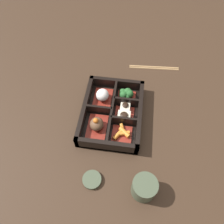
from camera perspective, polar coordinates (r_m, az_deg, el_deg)
ground_plane at (r=0.78m, az=0.00°, el=-1.02°), size 3.00×3.00×0.00m
bento_base at (r=0.77m, az=0.00°, el=-0.82°), size 0.27×0.20×0.01m
bento_rim at (r=0.76m, az=0.14°, el=0.01°), size 0.27×0.20×0.05m
bowl_stew at (r=0.73m, az=-4.02°, el=-3.33°), size 0.10×0.07×0.05m
bowl_rice at (r=0.79m, az=-2.50°, el=4.17°), size 0.10×0.07×0.05m
bowl_carrots at (r=0.72m, az=2.64°, el=-5.62°), size 0.07×0.07×0.02m
bowl_tofu at (r=0.76m, az=3.25°, el=-0.29°), size 0.09×0.07×0.04m
bowl_greens at (r=0.80m, az=3.78°, el=4.71°), size 0.05×0.07×0.04m
tea_cup at (r=0.65m, az=8.42°, el=-18.90°), size 0.07×0.07×0.07m
chopsticks at (r=0.94m, az=10.94°, el=11.43°), size 0.03×0.20×0.01m
sauce_dish at (r=0.68m, az=-5.26°, el=-17.18°), size 0.06×0.06×0.01m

